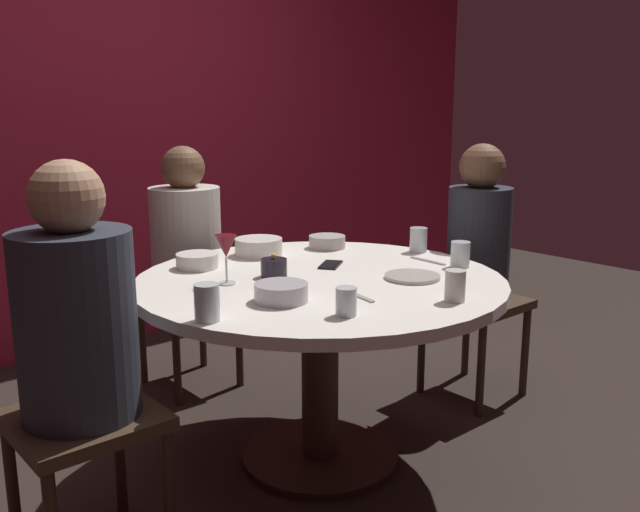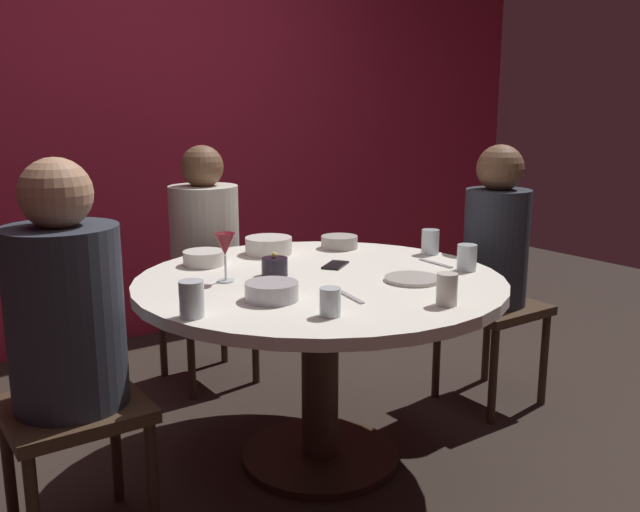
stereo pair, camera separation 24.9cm
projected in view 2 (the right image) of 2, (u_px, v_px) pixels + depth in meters
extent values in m
plane|color=#2D231E|center=(320.00, 459.00, 2.67)|extent=(8.00, 8.00, 0.00)
cube|color=maroon|center=(133.00, 113.00, 3.87)|extent=(6.00, 0.10, 2.60)
cylinder|color=silver|center=(320.00, 283.00, 2.51)|extent=(1.35, 1.35, 0.04)
cylinder|color=#332319|center=(320.00, 376.00, 2.59)|extent=(0.14, 0.14, 0.69)
cylinder|color=#2D2116|center=(320.00, 455.00, 2.66)|extent=(0.60, 0.60, 0.03)
cube|color=#3F2D1E|center=(74.00, 409.00, 2.06)|extent=(0.40, 0.40, 0.04)
cylinder|color=#2D333D|center=(66.00, 317.00, 2.00)|extent=(0.33, 0.33, 0.54)
sphere|color=tan|center=(56.00, 194.00, 1.92)|extent=(0.21, 0.21, 0.21)
cylinder|color=#332319|center=(153.00, 487.00, 2.07)|extent=(0.04, 0.04, 0.43)
cylinder|color=#332319|center=(9.00, 472.00, 2.16)|extent=(0.04, 0.04, 0.43)
cylinder|color=#332319|center=(116.00, 443.00, 2.35)|extent=(0.04, 0.04, 0.43)
cube|color=#3F2D1E|center=(207.00, 293.00, 3.34)|extent=(0.40, 0.40, 0.04)
cylinder|color=beige|center=(205.00, 238.00, 3.29)|extent=(0.33, 0.33, 0.50)
sphere|color=brown|center=(202.00, 167.00, 3.21)|extent=(0.20, 0.20, 0.20)
cylinder|color=#332319|center=(163.00, 335.00, 3.44)|extent=(0.04, 0.04, 0.43)
cylinder|color=#332319|center=(191.00, 355.00, 3.16)|extent=(0.04, 0.04, 0.43)
cylinder|color=#332319|center=(224.00, 323.00, 3.63)|extent=(0.04, 0.04, 0.43)
cylinder|color=#332319|center=(255.00, 341.00, 3.35)|extent=(0.04, 0.04, 0.43)
cube|color=#3F2D1E|center=(492.00, 307.00, 3.10)|extent=(0.40, 0.40, 0.04)
cylinder|color=#2D333D|center=(496.00, 247.00, 3.04)|extent=(0.28, 0.28, 0.52)
sphere|color=brown|center=(500.00, 168.00, 2.96)|extent=(0.20, 0.20, 0.20)
cylinder|color=#332319|center=(487.00, 339.00, 3.38)|extent=(0.04, 0.04, 0.43)
cylinder|color=#332319|center=(437.00, 353.00, 3.19)|extent=(0.04, 0.04, 0.43)
cylinder|color=#332319|center=(544.00, 360.00, 3.11)|extent=(0.04, 0.04, 0.43)
cylinder|color=#332319|center=(493.00, 376.00, 2.92)|extent=(0.04, 0.04, 0.43)
cylinder|color=black|center=(275.00, 267.00, 2.53)|extent=(0.10, 0.10, 0.07)
sphere|color=#F9D159|center=(274.00, 255.00, 2.52)|extent=(0.02, 0.02, 0.02)
cylinder|color=silver|center=(226.00, 281.00, 2.45)|extent=(0.06, 0.06, 0.01)
cylinder|color=silver|center=(226.00, 268.00, 2.44)|extent=(0.01, 0.01, 0.09)
cone|color=maroon|center=(225.00, 244.00, 2.42)|extent=(0.08, 0.08, 0.08)
cylinder|color=#B2ADA3|center=(413.00, 279.00, 2.46)|extent=(0.20, 0.20, 0.01)
cube|color=black|center=(335.00, 265.00, 2.68)|extent=(0.15, 0.14, 0.01)
cylinder|color=#B7B7BC|center=(272.00, 291.00, 2.21)|extent=(0.17, 0.17, 0.06)
cylinder|color=silver|center=(269.00, 246.00, 2.89)|extent=(0.20, 0.20, 0.07)
cylinder|color=#B2ADA3|center=(339.00, 242.00, 3.01)|extent=(0.16, 0.16, 0.05)
cylinder|color=silver|center=(204.00, 258.00, 2.69)|extent=(0.16, 0.16, 0.06)
cylinder|color=silver|center=(192.00, 299.00, 2.03)|extent=(0.08, 0.08, 0.11)
cylinder|color=silver|center=(330.00, 302.00, 2.04)|extent=(0.06, 0.06, 0.09)
cylinder|color=silver|center=(430.00, 242.00, 2.89)|extent=(0.07, 0.07, 0.10)
cylinder|color=beige|center=(447.00, 289.00, 2.15)|extent=(0.07, 0.07, 0.10)
cylinder|color=silver|center=(467.00, 258.00, 2.60)|extent=(0.07, 0.07, 0.10)
cube|color=#B7B7BC|center=(349.00, 296.00, 2.25)|extent=(0.05, 0.18, 0.01)
cube|color=#B7B7BC|center=(436.00, 263.00, 2.72)|extent=(0.02, 0.18, 0.01)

